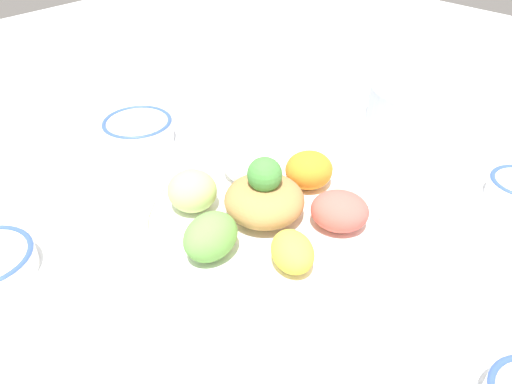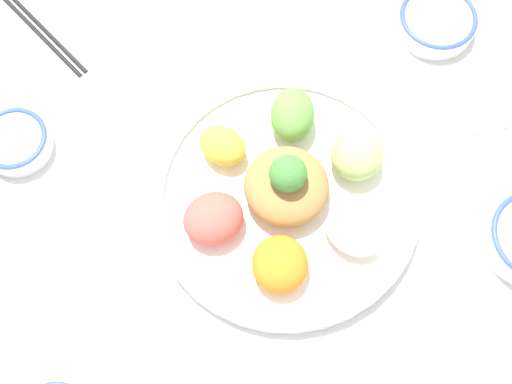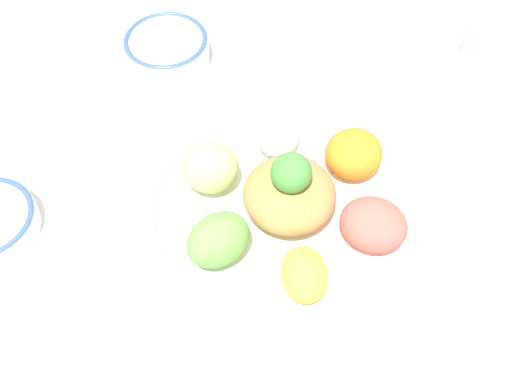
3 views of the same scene
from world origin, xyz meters
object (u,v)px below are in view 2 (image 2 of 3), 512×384
chopsticks_pair_near (35,25)px  serving_spoon_extra (483,381)px  sauce_bowl_red (16,142)px  salad_platter (286,192)px  rice_bowl_blue (437,21)px

chopsticks_pair_near → serving_spoon_extra: (0.66, -0.42, -0.00)m
sauce_bowl_red → serving_spoon_extra: (0.63, -0.22, -0.02)m
serving_spoon_extra → sauce_bowl_red: bearing=-14.7°
salad_platter → serving_spoon_extra: 0.33m
rice_bowl_blue → chopsticks_pair_near: 0.59m
sauce_bowl_red → rice_bowl_blue: (0.55, 0.27, -0.00)m
sauce_bowl_red → serving_spoon_extra: bearing=-19.4°
sauce_bowl_red → rice_bowl_blue: bearing=26.4°
salad_platter → serving_spoon_extra: (0.26, -0.20, -0.02)m
rice_bowl_blue → sauce_bowl_red: bearing=-153.6°
sauce_bowl_red → salad_platter: bearing=-3.8°
chopsticks_pair_near → rice_bowl_blue: bearing=45.8°
sauce_bowl_red → serving_spoon_extra: sauce_bowl_red is taller
rice_bowl_blue → serving_spoon_extra: 0.50m
rice_bowl_blue → serving_spoon_extra: size_ratio=0.88×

